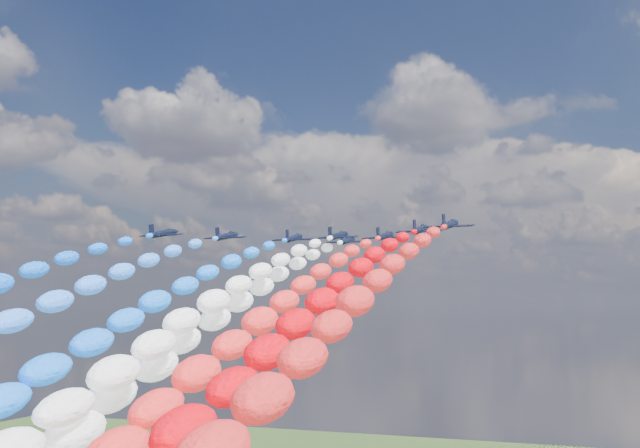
% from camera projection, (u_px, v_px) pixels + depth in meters
% --- Properties ---
extents(jet_0, '(9.45, 12.84, 4.76)m').
position_uv_depth(jet_0, '(163.00, 234.00, 172.81)').
color(jet_0, black).
extents(jet_1, '(9.52, 12.89, 4.76)m').
position_uv_depth(jet_1, '(226.00, 236.00, 179.71)').
color(jet_1, black).
extents(trail_1, '(5.65, 118.37, 41.62)m').
position_uv_depth(trail_1, '(34.00, 330.00, 120.61)').
color(trail_1, '#2F75FB').
extents(jet_2, '(10.01, 13.24, 4.76)m').
position_uv_depth(jet_2, '(294.00, 238.00, 185.13)').
color(jet_2, black).
extents(trail_2, '(5.65, 118.37, 41.62)m').
position_uv_depth(trail_2, '(142.00, 329.00, 126.03)').
color(trail_2, blue).
extents(jet_3, '(10.00, 13.23, 4.76)m').
position_uv_depth(jet_3, '(338.00, 236.00, 178.56)').
color(jet_3, black).
extents(trail_3, '(5.65, 118.37, 41.62)m').
position_uv_depth(trail_3, '(199.00, 330.00, 119.46)').
color(trail_3, white).
extents(jet_4, '(9.69, 13.01, 4.76)m').
position_uv_depth(jet_4, '(347.00, 240.00, 191.90)').
color(jet_4, black).
extents(trail_4, '(5.65, 118.37, 41.62)m').
position_uv_depth(trail_4, '(227.00, 328.00, 132.80)').
color(trail_4, white).
extents(jet_5, '(9.89, 13.16, 4.76)m').
position_uv_depth(jet_5, '(385.00, 236.00, 179.28)').
color(jet_5, black).
extents(trail_5, '(5.65, 118.37, 41.62)m').
position_uv_depth(trail_5, '(270.00, 330.00, 120.18)').
color(trail_5, red).
extents(jet_6, '(9.58, 12.94, 4.76)m').
position_uv_depth(jet_6, '(420.00, 230.00, 163.44)').
color(jet_6, black).
extents(trail_6, '(5.65, 118.37, 41.62)m').
position_uv_depth(trail_6, '(308.00, 334.00, 104.34)').
color(trail_6, red).
extents(jet_7, '(9.84, 13.12, 4.76)m').
position_uv_depth(jet_7, '(450.00, 225.00, 152.99)').
color(jet_7, black).
extents(trail_7, '(5.65, 118.37, 41.62)m').
position_uv_depth(trail_7, '(344.00, 338.00, 93.89)').
color(trail_7, red).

